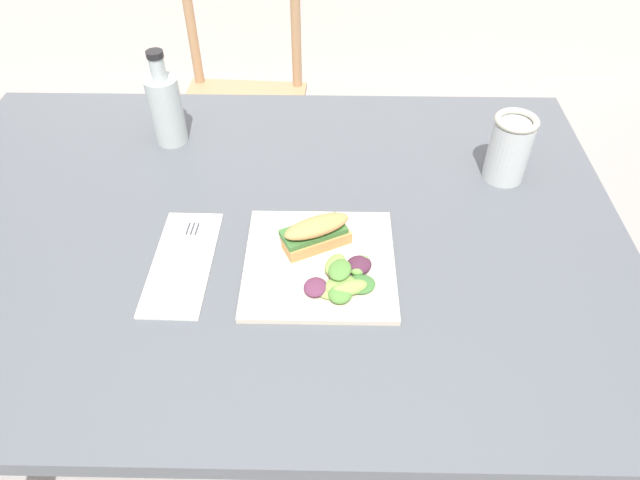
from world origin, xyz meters
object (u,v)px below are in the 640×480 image
Objects in this scene: bottle_cold_brew at (167,112)px; fork_on_napkin at (185,253)px; sandwich_half_front at (315,233)px; dining_table at (266,269)px; chair_wooden_far at (242,105)px; mason_jar_iced_tea at (509,151)px; plate_lunch at (320,263)px.

fork_on_napkin is at bearing -75.16° from bottle_cold_brew.
fork_on_napkin is (-0.22, -0.02, -0.03)m from sandwich_half_front.
sandwich_half_front is (0.10, -0.06, 0.16)m from dining_table.
dining_table is 1.50× the size of chair_wooden_far.
dining_table is 0.39m from bottle_cold_brew.
mason_jar_iced_tea is at bearing -49.95° from chair_wooden_far.
chair_wooden_far is 1.05m from sandwich_half_front.
bottle_cold_brew reaches higher than fork_on_napkin.
sandwich_half_front is 0.22m from fork_on_napkin.
plate_lunch is at bearing -4.62° from fork_on_napkin.
chair_wooden_far is 7.06× the size of sandwich_half_front.
plate_lunch is 0.05m from sandwich_half_front.
mason_jar_iced_tea reaches higher than chair_wooden_far.
bottle_cold_brew is (-0.32, 0.36, 0.06)m from plate_lunch.
fork_on_napkin is (-0.12, -0.08, 0.13)m from dining_table.
chair_wooden_far is 6.53× the size of mason_jar_iced_tea.
mason_jar_iced_tea is (0.36, 0.21, 0.02)m from sandwich_half_front.
dining_table is 0.19m from plate_lunch.
sandwich_half_front is 0.61× the size of bottle_cold_brew.
dining_table is 0.52m from mason_jar_iced_tea.
fork_on_napkin is at bearing 175.38° from plate_lunch.
bottle_cold_brew is 0.69m from mason_jar_iced_tea.
dining_table is 6.51× the size of bottle_cold_brew.
bottle_cold_brew is (-0.21, 0.26, 0.19)m from dining_table.
dining_table is at bearing -162.29° from mason_jar_iced_tea.
mason_jar_iced_tea is (0.46, 0.15, 0.18)m from dining_table.
chair_wooden_far is at bearing 92.61° from fork_on_napkin.
dining_table is 0.19m from fork_on_napkin.
fork_on_napkin is 0.63m from mason_jar_iced_tea.
bottle_cold_brew reaches higher than sandwich_half_front.
dining_table is 9.79× the size of mason_jar_iced_tea.
bottle_cold_brew is at bearing 104.84° from fork_on_napkin.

